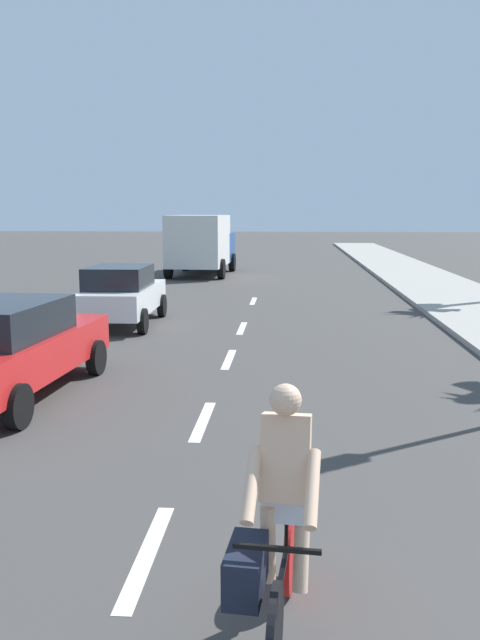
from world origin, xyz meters
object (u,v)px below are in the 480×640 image
object	(u,v)px
cyclist	(276,525)
delivery_truck	(201,243)
parked_car_white	(121,293)
parked_car_red	(3,346)

from	to	relation	value
cyclist	delivery_truck	size ratio (longest dim) A/B	0.29
delivery_truck	cyclist	bearing A→B (deg)	-79.16
cyclist	parked_car_white	bearing A→B (deg)	-65.78
parked_car_white	cyclist	bearing A→B (deg)	-72.02
parked_car_red	parked_car_white	size ratio (longest dim) A/B	1.16
cyclist	parked_car_red	bearing A→B (deg)	-46.73
cyclist	parked_car_red	size ratio (longest dim) A/B	0.39
parked_car_red	parked_car_white	distance (m)	6.87
parked_car_red	parked_car_white	bearing A→B (deg)	92.18
delivery_truck	parked_car_red	bearing A→B (deg)	-89.05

